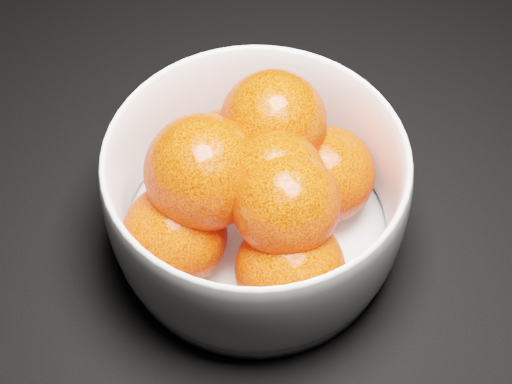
{
  "coord_description": "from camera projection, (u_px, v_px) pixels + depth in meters",
  "views": [
    {
      "loc": [
        0.02,
        -0.37,
        0.46
      ],
      "look_at": [
        0.03,
        -0.08,
        0.06
      ],
      "focal_mm": 50.0,
      "sensor_mm": 36.0,
      "label": 1
    }
  ],
  "objects": [
    {
      "name": "ground",
      "position": [
        220.0,
        154.0,
        0.59
      ],
      "size": [
        3.0,
        3.0,
        0.0
      ],
      "primitive_type": "cube",
      "color": "black",
      "rests_on": "ground"
    },
    {
      "name": "bowl",
      "position": [
        256.0,
        196.0,
        0.5
      ],
      "size": [
        0.21,
        0.21,
        0.1
      ],
      "rotation": [
        0.0,
        0.0,
        -0.02
      ],
      "color": "white",
      "rests_on": "ground"
    },
    {
      "name": "orange_pile",
      "position": [
        256.0,
        188.0,
        0.49
      ],
      "size": [
        0.18,
        0.17,
        0.12
      ],
      "color": "red",
      "rests_on": "bowl"
    }
  ]
}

